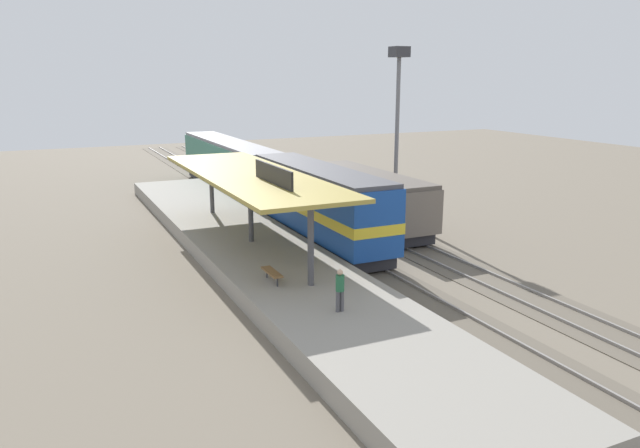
# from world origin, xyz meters

# --- Properties ---
(ground_plane) EXTENTS (120.00, 120.00, 0.00)m
(ground_plane) POSITION_xyz_m (2.00, 0.00, 0.00)
(ground_plane) COLOR #706656
(track_near) EXTENTS (3.20, 110.00, 0.16)m
(track_near) POSITION_xyz_m (0.00, 0.00, 0.03)
(track_near) COLOR #5F5649
(track_near) RESTS_ON ground
(track_far) EXTENTS (3.20, 110.00, 0.16)m
(track_far) POSITION_xyz_m (4.60, 0.00, 0.03)
(track_far) COLOR #5F5649
(track_far) RESTS_ON ground
(platform) EXTENTS (6.00, 44.00, 0.90)m
(platform) POSITION_xyz_m (-4.60, 0.00, 0.45)
(platform) COLOR gray
(platform) RESTS_ON ground
(station_canopy) EXTENTS (5.20, 18.00, 4.70)m
(station_canopy) POSITION_xyz_m (-4.60, -0.09, 4.53)
(station_canopy) COLOR #47474C
(station_canopy) RESTS_ON platform
(platform_bench) EXTENTS (0.44, 1.70, 0.50)m
(platform_bench) POSITION_xyz_m (-6.00, -6.91, 1.34)
(platform_bench) COLOR #333338
(platform_bench) RESTS_ON platform
(locomotive) EXTENTS (2.93, 14.43, 4.44)m
(locomotive) POSITION_xyz_m (0.00, 1.12, 2.41)
(locomotive) COLOR #28282D
(locomotive) RESTS_ON track_near
(passenger_carriage_single) EXTENTS (2.90, 20.00, 4.24)m
(passenger_carriage_single) POSITION_xyz_m (0.00, 19.12, 2.31)
(passenger_carriage_single) COLOR #28282D
(passenger_carriage_single) RESTS_ON track_near
(freight_car) EXTENTS (2.80, 12.00, 3.54)m
(freight_car) POSITION_xyz_m (4.60, 2.93, 1.97)
(freight_car) COLOR #28282D
(freight_car) RESTS_ON track_far
(light_mast) EXTENTS (1.10, 1.10, 11.70)m
(light_mast) POSITION_xyz_m (7.80, 4.97, 8.40)
(light_mast) COLOR slate
(light_mast) RESTS_ON ground
(person_waiting) EXTENTS (0.34, 0.34, 1.71)m
(person_waiting) POSITION_xyz_m (-4.84, -11.26, 1.85)
(person_waiting) COLOR #4C4C51
(person_waiting) RESTS_ON platform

